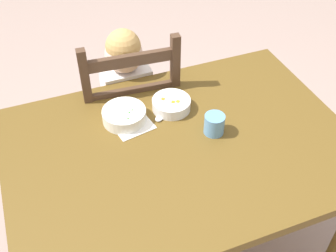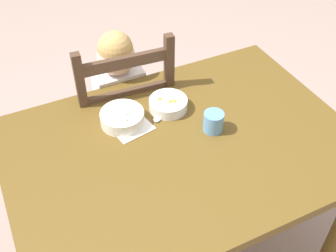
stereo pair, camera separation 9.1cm
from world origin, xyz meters
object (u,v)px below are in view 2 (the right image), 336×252
at_px(dining_table, 181,163).
at_px(spoon, 160,116).
at_px(bowl_of_peas, 122,117).
at_px(dining_chair, 123,124).
at_px(bowl_of_carrots, 168,104).
at_px(drinking_cup, 213,122).
at_px(child_figure, 122,98).

distance_m(dining_table, spoon, 0.21).
bearing_deg(bowl_of_peas, dining_chair, 72.15).
relative_size(bowl_of_carrots, drinking_cup, 1.95).
bearing_deg(bowl_of_carrots, dining_chair, 109.33).
height_order(bowl_of_peas, bowl_of_carrots, bowl_of_peas).
relative_size(dining_table, spoon, 11.10).
height_order(dining_table, drinking_cup, drinking_cup).
bearing_deg(spoon, dining_table, -86.46).
distance_m(dining_chair, child_figure, 0.17).
bearing_deg(spoon, drinking_cup, -46.04).
relative_size(bowl_of_carrots, spoon, 1.34).
distance_m(bowl_of_peas, spoon, 0.15).
xyz_separation_m(dining_table, drinking_cup, (0.14, 0.02, 0.15)).
height_order(bowl_of_peas, drinking_cup, drinking_cup).
bearing_deg(bowl_of_peas, bowl_of_carrots, 0.01).
relative_size(child_figure, drinking_cup, 12.12).
xyz_separation_m(dining_table, dining_chair, (-0.06, 0.50, -0.18)).
distance_m(dining_table, child_figure, 0.50).
bearing_deg(child_figure, dining_chair, 131.50).
distance_m(spoon, drinking_cup, 0.22).
bearing_deg(drinking_cup, bowl_of_peas, 147.82).
distance_m(dining_table, dining_chair, 0.54).
xyz_separation_m(dining_table, child_figure, (-0.06, 0.50, -0.01)).
xyz_separation_m(dining_chair, drinking_cup, (0.20, -0.49, 0.33)).
bearing_deg(dining_table, drinking_cup, 7.00).
xyz_separation_m(dining_chair, bowl_of_peas, (-0.10, -0.30, 0.31)).
xyz_separation_m(bowl_of_peas, drinking_cup, (0.30, -0.19, 0.01)).
distance_m(dining_chair, spoon, 0.44).
bearing_deg(bowl_of_carrots, drinking_cup, -62.02).
distance_m(bowl_of_peas, bowl_of_carrots, 0.20).
distance_m(bowl_of_carrots, drinking_cup, 0.21).
height_order(dining_table, bowl_of_peas, bowl_of_peas).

